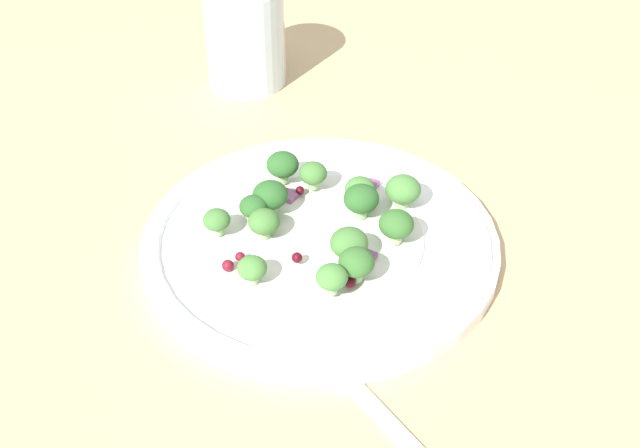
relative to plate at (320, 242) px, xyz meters
The scene contains 29 objects.
ground_plane 3.20cm from the plate, 156.03° to the right, with size 180.00×180.00×2.00cm, color tan.
plate is the anchor object (origin of this frame).
dressing_pool 0.44cm from the plate, ahead, with size 16.45×16.45×0.20cm, color white.
broccoli_floret_0 6.39cm from the plate, 27.12° to the left, with size 2.74×2.74×2.78cm.
broccoli_floret_1 6.28cm from the plate, 28.19° to the right, with size 2.68×2.68×2.71cm.
broccoli_floret_2 5.96cm from the plate, 161.63° to the right, with size 2.24×2.24×2.27cm.
broccoli_floret_3 4.82cm from the plate, 145.27° to the right, with size 2.49×2.49×2.53cm.
broccoli_floret_4 8.08cm from the plate, 148.44° to the left, with size 2.73×2.73×2.77cm.
broccoli_floret_5 8.11cm from the plate, 64.70° to the left, with size 2.91×2.91×2.95cm.
broccoli_floret_6 5.74cm from the plate, 87.12° to the left, with size 2.50×2.50×2.53cm.
broccoli_floret_7 5.49cm from the plate, behind, with size 2.88×2.88×2.91cm.
broccoli_floret_8 7.22cm from the plate, 48.33° to the right, with size 2.33×2.33×2.36cm.
broccoli_floret_9 4.13cm from the plate, 13.65° to the right, with size 2.90×2.90×2.94cm.
broccoli_floret_10 6.42cm from the plate, 129.98° to the left, with size 2.33×2.33×2.36cm.
broccoli_floret_11 8.33cm from the plate, 146.36° to the right, with size 2.16×2.16×2.19cm.
broccoli_floret_12 4.75cm from the plate, 71.76° to the left, with size 2.87×2.87×2.90cm.
broccoli_floret_13 7.51cm from the plate, 99.01° to the right, with size 2.21×2.21×2.24cm.
cranberry_0 6.81cm from the plate, 43.96° to the left, with size 0.81×0.81×0.81cm, color maroon.
cranberry_1 8.00cm from the plate, 116.61° to the right, with size 0.93×0.93×0.93cm, color maroon.
cranberry_2 6.30cm from the plate, 34.55° to the right, with size 0.87×0.87×0.87cm, color #4C0A14.
cranberry_3 6.93cm from the plate, 118.28° to the right, with size 0.76×0.76×0.76cm, color maroon.
cranberry_4 3.97cm from the plate, 83.18° to the right, with size 0.83×0.83×0.83cm, color #4C0A14.
cranberry_5 5.66cm from the plate, 141.98° to the left, with size 0.75×0.75×0.75cm, color #4C0A14.
cranberry_6 5.72cm from the plate, 166.53° to the right, with size 0.72×0.72×0.72cm, color maroon.
onion_bit_0 4.50cm from the plate, ahead, with size 1.36×1.11×0.40cm, color #934C84.
onion_bit_1 7.96cm from the plate, 90.42° to the left, with size 0.92×1.04×0.58cm, color #934C84.
onion_bit_2 5.63cm from the plate, 152.21° to the left, with size 1.19×1.26×0.55cm, color #A35B93.
fork 18.73cm from the plate, 39.91° to the right, with size 18.05×8.21×0.50cm.
water_glass 27.85cm from the plate, 140.13° to the left, with size 7.91×7.91×10.24cm, color silver.
Camera 1 is at (32.45, -42.77, 46.68)cm, focal length 49.68 mm.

